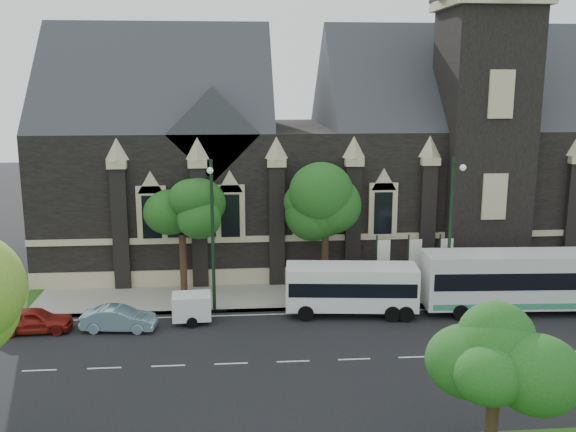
{
  "coord_description": "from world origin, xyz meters",
  "views": [
    {
      "loc": [
        -2.68,
        -29.15,
        13.43
      ],
      "look_at": [
        0.25,
        6.0,
        5.95
      ],
      "focal_mm": 40.42,
      "sensor_mm": 36.0,
      "label": 1
    }
  ],
  "objects": [
    {
      "name": "tree_park_east",
      "position": [
        6.18,
        -9.32,
        4.62
      ],
      "size": [
        3.4,
        3.4,
        6.28
      ],
      "color": "black",
      "rests_on": "ground"
    },
    {
      "name": "box_trailer",
      "position": [
        -5.21,
        5.61,
        0.94
      ],
      "size": [
        3.13,
        1.84,
        1.65
      ],
      "rotation": [
        0.0,
        0.0,
        0.06
      ],
      "color": "silver",
      "rests_on": "ground"
    },
    {
      "name": "shuttle_bus",
      "position": [
        3.96,
        6.2,
        1.68
      ],
      "size": [
        7.73,
        3.3,
        2.9
      ],
      "rotation": [
        0.0,
        0.0,
        -0.1
      ],
      "color": "white",
      "rests_on": "ground"
    },
    {
      "name": "street_lamp_mid",
      "position": [
        -4.0,
        7.09,
        5.11
      ],
      "size": [
        0.36,
        1.88,
        9.0
      ],
      "color": "black",
      "rests_on": "ground"
    },
    {
      "name": "banner_flag_right",
      "position": [
        10.29,
        9.0,
        2.38
      ],
      "size": [
        0.9,
        0.1,
        4.0
      ],
      "color": "black",
      "rests_on": "ground"
    },
    {
      "name": "tree_walk_right",
      "position": [
        3.21,
        10.71,
        5.82
      ],
      "size": [
        4.08,
        4.08,
        7.8
      ],
      "color": "black",
      "rests_on": "ground"
    },
    {
      "name": "tree_walk_left",
      "position": [
        -5.8,
        10.7,
        5.73
      ],
      "size": [
        3.91,
        3.91,
        7.64
      ],
      "color": "black",
      "rests_on": "ground"
    },
    {
      "name": "banner_flag_center",
      "position": [
        8.29,
        9.0,
        2.38
      ],
      "size": [
        0.9,
        0.1,
        4.0
      ],
      "color": "black",
      "rests_on": "ground"
    },
    {
      "name": "ground",
      "position": [
        0.0,
        0.0,
        0.0
      ],
      "size": [
        160.0,
        160.0,
        0.0
      ],
      "primitive_type": "plane",
      "color": "black",
      "rests_on": "ground"
    },
    {
      "name": "street_lamp_near",
      "position": [
        10.0,
        7.09,
        5.11
      ],
      "size": [
        0.36,
        1.88,
        9.0
      ],
      "color": "black",
      "rests_on": "ground"
    },
    {
      "name": "sedan",
      "position": [
        -9.1,
        4.78,
        0.66
      ],
      "size": [
        4.12,
        1.79,
        1.32
      ],
      "primitive_type": "imported",
      "rotation": [
        0.0,
        0.0,
        1.47
      ],
      "color": "#80A6B9",
      "rests_on": "ground"
    },
    {
      "name": "tour_coach",
      "position": [
        14.35,
        5.77,
        1.95
      ],
      "size": [
        12.38,
        3.34,
        3.58
      ],
      "rotation": [
        0.0,
        0.0,
        -0.05
      ],
      "color": "silver",
      "rests_on": "ground"
    },
    {
      "name": "banner_flag_left",
      "position": [
        6.29,
        9.0,
        2.38
      ],
      "size": [
        0.9,
        0.1,
        4.0
      ],
      "color": "black",
      "rests_on": "ground"
    },
    {
      "name": "sidewalk",
      "position": [
        0.0,
        9.5,
        0.07
      ],
      "size": [
        80.0,
        5.0,
        0.15
      ],
      "primitive_type": "cube",
      "color": "gray",
      "rests_on": "ground"
    },
    {
      "name": "museum",
      "position": [
        5.12,
        18.78,
        8.17
      ],
      "size": [
        40.0,
        17.7,
        29.9
      ],
      "color": "black",
      "rests_on": "ground"
    },
    {
      "name": "car_far_red",
      "position": [
        -13.6,
        4.89,
        0.68
      ],
      "size": [
        4.07,
        1.78,
        1.37
      ],
      "primitive_type": "imported",
      "rotation": [
        0.0,
        0.0,
        1.61
      ],
      "color": "maroon",
      "rests_on": "ground"
    }
  ]
}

